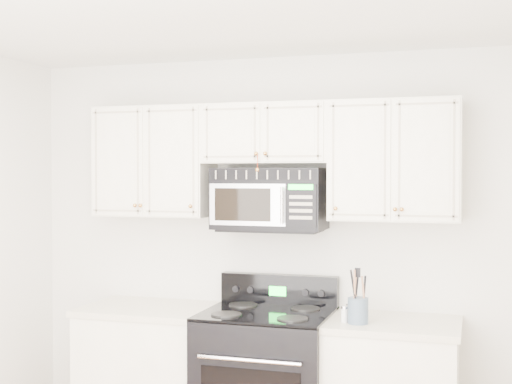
% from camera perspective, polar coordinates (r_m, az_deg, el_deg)
% --- Properties ---
extents(room, '(3.51, 3.51, 2.61)m').
position_cam_1_polar(room, '(3.23, -6.91, -7.70)').
color(room, brown).
rests_on(room, ground).
extents(base_cabinet_left, '(0.86, 0.65, 0.92)m').
position_cam_1_polar(base_cabinet_left, '(5.03, -8.55, -14.55)').
color(base_cabinet_left, white).
rests_on(base_cabinet_left, ground).
extents(range, '(0.81, 0.73, 1.13)m').
position_cam_1_polar(range, '(4.70, 0.87, -14.96)').
color(range, black).
rests_on(range, ground).
extents(upper_cabinets, '(2.44, 0.37, 0.75)m').
position_cam_1_polar(upper_cabinets, '(4.68, 1.03, 2.96)').
color(upper_cabinets, white).
rests_on(upper_cabinets, ground).
extents(microwave, '(0.72, 0.41, 0.40)m').
position_cam_1_polar(microwave, '(4.66, 1.11, -0.53)').
color(microwave, black).
rests_on(microwave, ground).
extents(utensil_crock, '(0.12, 0.12, 0.33)m').
position_cam_1_polar(utensil_crock, '(4.34, 8.16, -9.26)').
color(utensil_crock, '#48596E').
rests_on(utensil_crock, base_cabinet_right).
extents(shaker_salt, '(0.04, 0.04, 0.10)m').
position_cam_1_polar(shaker_salt, '(4.37, 7.08, -9.67)').
color(shaker_salt, silver).
rests_on(shaker_salt, base_cabinet_right).
extents(shaker_pepper, '(0.04, 0.04, 0.10)m').
position_cam_1_polar(shaker_pepper, '(4.46, 7.48, -9.44)').
color(shaker_pepper, silver).
rests_on(shaker_pepper, base_cabinet_right).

